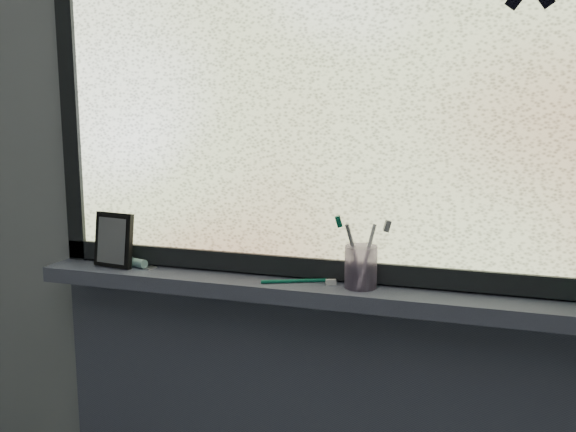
{
  "coord_description": "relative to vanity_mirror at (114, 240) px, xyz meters",
  "views": [
    {
      "loc": [
        0.35,
        -0.24,
        1.46
      ],
      "look_at": [
        -0.07,
        1.05,
        1.22
      ],
      "focal_mm": 40.0,
      "sensor_mm": 36.0,
      "label": 1
    }
  ],
  "objects": [
    {
      "name": "windowsill",
      "position": [
        0.63,
        -0.0,
        -0.09
      ],
      "size": [
        1.62,
        0.14,
        0.04
      ],
      "primitive_type": "cube",
      "color": "#53576F",
      "rests_on": "wall_back"
    },
    {
      "name": "vanity_mirror",
      "position": [
        0.0,
        0.0,
        0.0
      ],
      "size": [
        0.13,
        0.08,
        0.15
      ],
      "primitive_type": "cube",
      "rotation": [
        0.0,
        0.0,
        -0.14
      ],
      "color": "black",
      "rests_on": "windowsill"
    },
    {
      "name": "toothbrush_lying",
      "position": [
        0.52,
        -0.0,
        -0.07
      ],
      "size": [
        0.19,
        0.1,
        0.01
      ],
      "primitive_type": null,
      "rotation": [
        0.0,
        0.0,
        0.42
      ],
      "color": "#0B684D",
      "rests_on": "windowsill"
    },
    {
      "name": "frame_bottom",
      "position": [
        0.63,
        0.05,
        -0.04
      ],
      "size": [
        1.6,
        0.03,
        0.05
      ],
      "primitive_type": "cube",
      "color": "black",
      "rests_on": "windowsill"
    },
    {
      "name": "window_pane",
      "position": [
        0.63,
        0.05,
        0.44
      ],
      "size": [
        1.5,
        0.01,
        1.0
      ],
      "primitive_type": "cube",
      "color": "silver",
      "rests_on": "wall_back"
    },
    {
      "name": "toothpaste_tube",
      "position": [
        0.04,
        0.01,
        -0.06
      ],
      "size": [
        0.18,
        0.07,
        0.03
      ],
      "primitive_type": null,
      "rotation": [
        0.0,
        0.0,
        -0.19
      ],
      "color": "silver",
      "rests_on": "windowsill"
    },
    {
      "name": "toothbrush_cup",
      "position": [
        0.68,
        0.01,
        -0.02
      ],
      "size": [
        0.1,
        0.1,
        0.1
      ],
      "primitive_type": "cylinder",
      "rotation": [
        0.0,
        0.0,
        0.33
      ],
      "color": "#AB8FBD",
      "rests_on": "windowsill"
    },
    {
      "name": "frame_left",
      "position": [
        -0.15,
        0.05,
        0.44
      ],
      "size": [
        0.05,
        0.03,
        1.1
      ],
      "primitive_type": "cube",
      "color": "black",
      "rests_on": "wall_back"
    },
    {
      "name": "wall_back",
      "position": [
        0.63,
        0.07,
        0.16
      ],
      "size": [
        3.0,
        0.01,
        2.5
      ],
      "primitive_type": "cube",
      "color": "#9EA3A8",
      "rests_on": "ground"
    }
  ]
}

